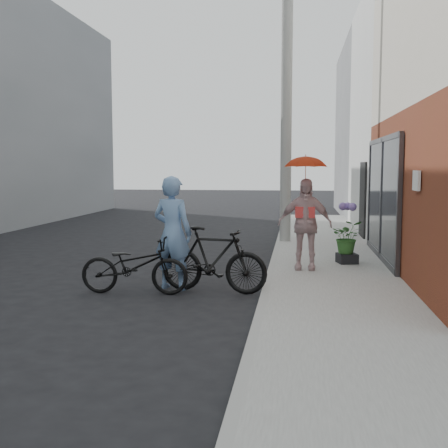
% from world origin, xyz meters
% --- Properties ---
extents(ground, '(80.00, 80.00, 0.00)m').
position_xyz_m(ground, '(0.00, 0.00, 0.00)').
color(ground, black).
rests_on(ground, ground).
extents(sidewalk, '(2.20, 24.00, 0.12)m').
position_xyz_m(sidewalk, '(2.10, 2.00, 0.06)').
color(sidewalk, gray).
rests_on(sidewalk, ground).
extents(curb, '(0.12, 24.00, 0.12)m').
position_xyz_m(curb, '(0.94, 2.00, 0.06)').
color(curb, '#9E9E99').
rests_on(curb, ground).
extents(east_building_far, '(8.00, 8.00, 7.00)m').
position_xyz_m(east_building_far, '(7.20, 16.00, 3.50)').
color(east_building_far, slate).
rests_on(east_building_far, ground).
extents(utility_pole, '(0.28, 0.28, 7.00)m').
position_xyz_m(utility_pole, '(1.10, 6.00, 3.50)').
color(utility_pole, '#9E9E99').
rests_on(utility_pole, ground).
extents(officer, '(0.78, 0.63, 1.88)m').
position_xyz_m(officer, '(-0.62, 0.54, 0.94)').
color(officer, '#6D93C2').
rests_on(officer, ground).
extents(bike_left, '(1.75, 0.65, 0.91)m').
position_xyz_m(bike_left, '(-1.15, 0.11, 0.45)').
color(bike_left, black).
rests_on(bike_left, ground).
extents(bike_right, '(1.83, 0.79, 1.07)m').
position_xyz_m(bike_right, '(0.08, 0.38, 0.53)').
color(bike_right, black).
rests_on(bike_right, ground).
extents(kimono_woman, '(1.01, 0.46, 1.69)m').
position_xyz_m(kimono_woman, '(1.55, 2.00, 0.97)').
color(kimono_woman, beige).
rests_on(kimono_woman, sidewalk).
extents(parasol, '(0.78, 0.78, 0.69)m').
position_xyz_m(parasol, '(1.55, 2.00, 2.16)').
color(parasol, red).
rests_on(parasol, kimono_woman).
extents(planter, '(0.44, 0.44, 0.19)m').
position_xyz_m(planter, '(2.40, 2.78, 0.22)').
color(planter, black).
rests_on(planter, sidewalk).
extents(potted_plant, '(0.60, 0.52, 0.67)m').
position_xyz_m(potted_plant, '(2.40, 2.78, 0.64)').
color(potted_plant, '#316729').
rests_on(potted_plant, planter).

